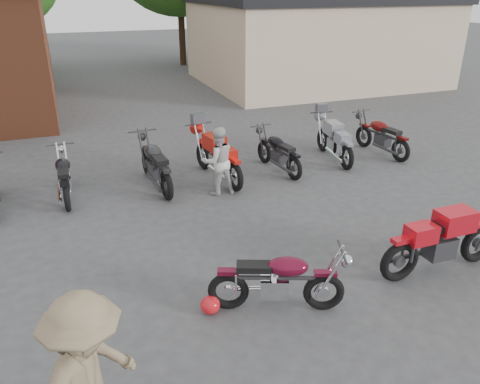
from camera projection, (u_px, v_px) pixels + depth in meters
name	position (u px, v px, depth m)	size (l,w,h in m)	color
ground	(298.00, 305.00, 6.75)	(90.00, 90.00, 0.00)	#3A3A3D
stucco_building	(314.00, 43.00, 21.61)	(10.00, 8.00, 3.50)	tan
vintage_motorcycle	(279.00, 277.00, 6.46)	(1.85, 0.61, 1.07)	#540A1E
sportbike	(445.00, 236.00, 7.33)	(2.17, 0.72, 1.26)	red
helmet	(210.00, 305.00, 6.54)	(0.28, 0.28, 0.26)	red
person_light	(218.00, 161.00, 10.06)	(0.73, 0.57, 1.51)	beige
row_bike_2	(64.00, 174.00, 9.95)	(1.85, 0.61, 1.07)	black
row_bike_3	(155.00, 162.00, 10.46)	(2.09, 0.69, 1.21)	black
row_bike_4	(217.00, 154.00, 10.88)	(2.16, 0.71, 1.25)	red
row_bike_5	(278.00, 150.00, 11.42)	(1.84, 0.61, 1.07)	black
row_bike_6	(334.00, 138.00, 12.13)	(2.03, 0.67, 1.18)	gray
row_bike_7	(381.00, 134.00, 12.56)	(1.93, 0.64, 1.12)	#530B0A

